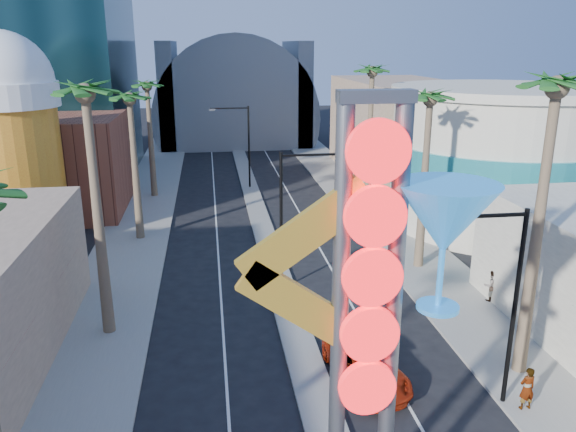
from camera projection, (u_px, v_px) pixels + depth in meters
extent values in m
cube|color=gray|center=(141.00, 218.00, 45.35)|extent=(5.00, 100.00, 0.15)
cube|color=gray|center=(369.00, 209.00, 47.90)|extent=(5.00, 100.00, 0.15)
cube|color=gray|center=(255.00, 204.00, 49.47)|extent=(1.60, 84.00, 0.15)
cube|color=brown|center=(61.00, 165.00, 46.17)|extent=(10.00, 10.00, 8.00)
cube|color=#987A62|center=(396.00, 128.00, 59.64)|extent=(10.00, 20.00, 10.00)
cylinder|color=#C25F19|center=(15.00, 175.00, 38.17)|extent=(6.40, 6.40, 10.00)
cylinder|color=white|center=(3.00, 95.00, 36.59)|extent=(7.00, 7.00, 1.60)
sphere|color=white|center=(1.00, 82.00, 36.35)|extent=(6.60, 6.60, 6.60)
cylinder|color=#BDB6A0|center=(497.00, 161.00, 42.87)|extent=(16.00, 16.00, 10.00)
cylinder|color=teal|center=(497.00, 161.00, 42.87)|extent=(16.60, 16.60, 3.00)
cylinder|color=#BDB6A0|center=(505.00, 90.00, 41.32)|extent=(16.60, 16.60, 0.60)
cylinder|color=slate|center=(235.00, 114.00, 80.51)|extent=(22.00, 16.00, 22.00)
cube|color=slate|center=(169.00, 93.00, 78.42)|extent=(2.00, 16.00, 14.00)
cube|color=slate|center=(296.00, 92.00, 80.84)|extent=(2.00, 16.00, 14.00)
cylinder|color=slate|center=(339.00, 331.00, 14.36)|extent=(0.44, 0.44, 12.00)
cylinder|color=slate|center=(392.00, 327.00, 14.54)|extent=(0.44, 0.44, 12.00)
cube|color=slate|center=(376.00, 96.00, 12.72)|extent=(1.80, 0.50, 0.30)
cylinder|color=#FC161B|center=(378.00, 151.00, 12.74)|extent=(1.50, 0.25, 1.50)
cylinder|color=#FC161B|center=(375.00, 216.00, 13.20)|extent=(1.50, 0.25, 1.50)
cylinder|color=#FC161B|center=(372.00, 277.00, 13.65)|extent=(1.50, 0.25, 1.50)
cylinder|color=#FC161B|center=(370.00, 334.00, 14.10)|extent=(1.50, 0.25, 1.50)
cylinder|color=#FC161B|center=(367.00, 387.00, 14.56)|extent=(1.50, 0.25, 1.50)
cube|color=gold|center=(306.00, 233.00, 13.44)|extent=(3.47, 0.25, 2.80)
cube|color=gold|center=(305.00, 308.00, 14.03)|extent=(3.47, 0.25, 2.80)
cone|color=#2174BE|center=(445.00, 219.00, 13.86)|extent=(2.60, 2.60, 1.80)
cylinder|color=#2174BE|center=(440.00, 278.00, 14.32)|extent=(0.16, 0.16, 1.60)
cylinder|color=#2174BE|center=(438.00, 307.00, 14.56)|extent=(1.10, 1.10, 0.12)
cylinder|color=black|center=(281.00, 223.00, 31.28)|extent=(0.18, 0.18, 8.00)
cube|color=black|center=(314.00, 155.00, 30.41)|extent=(3.60, 0.12, 0.12)
cube|color=slate|center=(343.00, 156.00, 30.65)|extent=(0.60, 0.25, 0.18)
cylinder|color=black|center=(249.00, 148.00, 54.00)|extent=(0.18, 0.18, 8.00)
cube|color=black|center=(229.00, 108.00, 52.64)|extent=(3.60, 0.12, 0.12)
cube|color=slate|center=(212.00, 110.00, 52.46)|extent=(0.60, 0.25, 0.18)
cylinder|color=black|center=(514.00, 312.00, 20.88)|extent=(0.18, 0.18, 8.00)
cube|color=black|center=(484.00, 216.00, 19.55)|extent=(3.24, 0.12, 0.12)
cube|color=slate|center=(444.00, 220.00, 19.39)|extent=(0.60, 0.25, 0.18)
cylinder|color=brown|center=(98.00, 221.00, 25.77)|extent=(0.40, 0.40, 11.50)
sphere|color=#1B531B|center=(85.00, 94.00, 24.09)|extent=(2.40, 2.40, 2.40)
cylinder|color=brown|center=(135.00, 172.00, 39.24)|extent=(0.40, 0.40, 10.00)
sphere|color=#1B531B|center=(129.00, 99.00, 37.78)|extent=(2.40, 2.40, 2.40)
cylinder|color=brown|center=(151.00, 143.00, 50.60)|extent=(0.40, 0.40, 10.00)
sphere|color=#1B531B|center=(147.00, 87.00, 49.14)|extent=(2.40, 2.40, 2.40)
cylinder|color=brown|center=(536.00, 241.00, 22.43)|extent=(0.40, 0.40, 12.00)
sphere|color=#1B531B|center=(557.00, 88.00, 20.68)|extent=(2.40, 2.40, 2.40)
cylinder|color=brown|center=(424.00, 187.00, 34.01)|extent=(0.40, 0.40, 10.50)
sphere|color=#1B531B|center=(430.00, 99.00, 32.48)|extent=(2.40, 2.40, 2.40)
cylinder|color=brown|center=(369.00, 145.00, 45.23)|extent=(0.40, 0.40, 11.50)
sphere|color=#1B531B|center=(372.00, 72.00, 43.55)|extent=(2.40, 2.40, 2.40)
imported|color=#A7250C|center=(366.00, 366.00, 23.36)|extent=(3.01, 5.43, 1.44)
imported|color=gray|center=(527.00, 388.00, 21.28)|extent=(0.67, 0.47, 1.76)
imported|color=gray|center=(491.00, 286.00, 30.36)|extent=(0.89, 0.71, 1.74)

